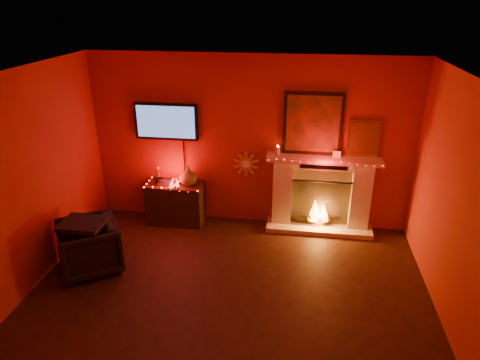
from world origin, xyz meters
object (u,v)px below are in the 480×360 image
object	(u,v)px
sunburst_clock	(246,164)
armchair	(89,247)
fireplace	(321,187)
console_table	(177,200)
tv	(166,122)

from	to	relation	value
sunburst_clock	armchair	distance (m)	2.62
fireplace	armchair	size ratio (longest dim) A/B	2.80
sunburst_clock	console_table	xyz separation A→B (m)	(-1.11, -0.22, -0.61)
tv	armchair	distance (m)	2.20
tv	console_table	xyz separation A→B (m)	(0.14, -0.19, -1.25)
fireplace	armchair	distance (m)	3.50
fireplace	sunburst_clock	size ratio (longest dim) A/B	5.45
sunburst_clock	fireplace	bearing A→B (deg)	-4.37
console_table	armchair	distance (m)	1.67
tv	armchair	xyz separation A→B (m)	(-0.65, -1.66, -1.29)
fireplace	tv	size ratio (longest dim) A/B	1.76
tv	armchair	bearing A→B (deg)	-111.40
fireplace	sunburst_clock	xyz separation A→B (m)	(-1.19, 0.09, 0.28)
console_table	armchair	world-z (taller)	console_table
tv	console_table	world-z (taller)	tv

